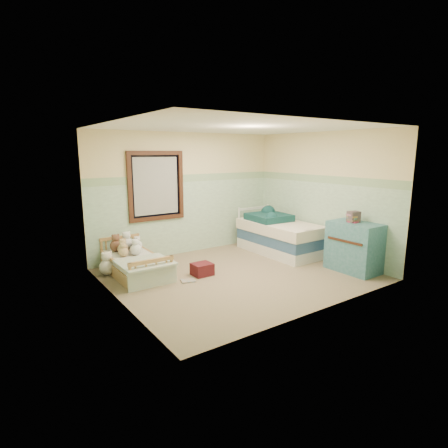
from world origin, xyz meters
TOP-DOWN VIEW (x-y plane):
  - floor at (0.00, 0.00)m, footprint 4.20×3.60m
  - ceiling at (0.00, 0.00)m, footprint 4.20×3.60m
  - wall_back at (0.00, 1.80)m, footprint 4.20×0.04m
  - wall_front at (0.00, -1.80)m, footprint 4.20×0.04m
  - wall_left at (-2.10, 0.00)m, footprint 0.04×3.60m
  - wall_right at (2.10, 0.00)m, footprint 0.04×3.60m
  - wainscot_mint at (0.00, 1.79)m, footprint 4.20×0.01m
  - border_strip at (0.00, 1.79)m, footprint 4.20×0.01m
  - window_frame at (-0.70, 1.76)m, footprint 1.16×0.06m
  - window_blinds at (-0.70, 1.77)m, footprint 0.92×0.01m
  - toddler_bed_frame at (-1.48, 1.05)m, footprint 0.76×1.52m
  - toddler_mattress at (-1.48, 1.05)m, footprint 0.70×1.46m
  - patchwork_quilt at (-1.48, 0.58)m, footprint 0.83×0.76m
  - plush_bed_brown at (-1.63, 1.55)m, footprint 0.22×0.22m
  - plush_bed_white at (-1.43, 1.55)m, footprint 0.24×0.24m
  - plush_bed_tan at (-1.58, 1.33)m, footprint 0.19×0.19m
  - plush_bed_dark at (-1.35, 1.33)m, footprint 0.17×0.17m
  - plush_floor_cream at (-1.89, 1.27)m, footprint 0.29×0.29m
  - plush_floor_tan at (-1.53, 0.47)m, footprint 0.24×0.24m
  - twin_bed_frame at (1.55, 0.61)m, footprint 0.90×1.81m
  - twin_boxspring at (1.55, 0.61)m, footprint 0.90×1.81m
  - twin_mattress at (1.55, 0.61)m, footprint 0.94×1.84m
  - teal_blanket at (1.50, 0.91)m, footprint 0.82×0.86m
  - dresser at (1.81, -1.02)m, footprint 0.55×0.88m
  - book_stack at (1.81, -0.96)m, footprint 0.22×0.19m
  - red_pillow at (-0.54, 0.33)m, footprint 0.34×0.30m
  - floor_book at (-0.90, 0.19)m, footprint 0.27×0.23m
  - extra_plush_0 at (-1.42, 1.13)m, footprint 0.20×0.20m
  - extra_plush_1 at (-1.26, 1.45)m, footprint 0.18×0.18m
  - extra_plush_2 at (-1.63, 1.15)m, footprint 0.17×0.17m

SIDE VIEW (x-z plane):
  - floor at x=0.00m, z-range -0.02..0.00m
  - floor_book at x=-0.90m, z-range 0.00..0.02m
  - toddler_bed_frame at x=-1.48m, z-range 0.00..0.20m
  - red_pillow at x=-0.54m, z-range 0.00..0.21m
  - twin_bed_frame at x=1.55m, z-range 0.00..0.22m
  - plush_floor_tan at x=-1.53m, z-range 0.00..0.24m
  - plush_floor_cream at x=-1.89m, z-range 0.00..0.29m
  - toddler_mattress at x=-1.48m, z-range 0.20..0.32m
  - twin_boxspring at x=1.55m, z-range 0.22..0.44m
  - patchwork_quilt at x=-1.48m, z-range 0.32..0.35m
  - plush_bed_dark at x=-1.35m, z-range 0.32..0.48m
  - extra_plush_2 at x=-1.63m, z-range 0.32..0.49m
  - extra_plush_1 at x=-1.26m, z-range 0.32..0.49m
  - plush_bed_tan at x=-1.58m, z-range 0.32..0.51m
  - extra_plush_0 at x=-1.42m, z-range 0.32..0.52m
  - plush_bed_brown at x=-1.63m, z-range 0.32..0.54m
  - plush_bed_white at x=-1.43m, z-range 0.32..0.55m
  - dresser at x=1.81m, z-range 0.00..0.88m
  - twin_mattress at x=1.55m, z-range 0.44..0.66m
  - teal_blanket at x=1.50m, z-range 0.66..0.80m
  - wainscot_mint at x=0.00m, z-range 0.00..1.50m
  - book_stack at x=1.81m, z-range 0.88..1.08m
  - wall_back at x=0.00m, z-range 0.00..2.50m
  - wall_front at x=0.00m, z-range 0.00..2.50m
  - wall_left at x=-2.10m, z-range 0.00..2.50m
  - wall_right at x=2.10m, z-range 0.00..2.50m
  - window_blinds at x=-0.70m, z-range 0.89..2.01m
  - window_frame at x=-0.70m, z-range 0.77..2.13m
  - border_strip at x=0.00m, z-range 1.50..1.65m
  - ceiling at x=0.00m, z-range 2.50..2.52m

